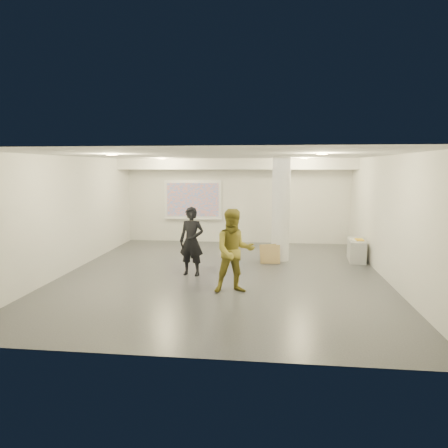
# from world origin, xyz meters

# --- Properties ---
(floor) EXTENTS (8.00, 9.00, 0.01)m
(floor) POSITION_xyz_m (0.00, 0.00, 0.00)
(floor) COLOR #36393E
(floor) RESTS_ON ground
(ceiling) EXTENTS (8.00, 9.00, 0.01)m
(ceiling) POSITION_xyz_m (0.00, 0.00, 3.00)
(ceiling) COLOR silver
(ceiling) RESTS_ON floor
(wall_back) EXTENTS (8.00, 0.01, 3.00)m
(wall_back) POSITION_xyz_m (0.00, 4.50, 1.50)
(wall_back) COLOR silver
(wall_back) RESTS_ON floor
(wall_front) EXTENTS (8.00, 0.01, 3.00)m
(wall_front) POSITION_xyz_m (0.00, -4.50, 1.50)
(wall_front) COLOR silver
(wall_front) RESTS_ON floor
(wall_left) EXTENTS (0.01, 9.00, 3.00)m
(wall_left) POSITION_xyz_m (-4.00, 0.00, 1.50)
(wall_left) COLOR silver
(wall_left) RESTS_ON floor
(wall_right) EXTENTS (0.01, 9.00, 3.00)m
(wall_right) POSITION_xyz_m (4.00, 0.00, 1.50)
(wall_right) COLOR silver
(wall_right) RESTS_ON floor
(soffit_band) EXTENTS (8.00, 1.10, 0.36)m
(soffit_band) POSITION_xyz_m (0.00, 3.95, 2.82)
(soffit_band) COLOR silver
(soffit_band) RESTS_ON ceiling
(downlight_nw) EXTENTS (0.22, 0.22, 0.02)m
(downlight_nw) POSITION_xyz_m (-2.20, 2.50, 2.98)
(downlight_nw) COLOR #F3BB80
(downlight_nw) RESTS_ON ceiling
(downlight_ne) EXTENTS (0.22, 0.22, 0.02)m
(downlight_ne) POSITION_xyz_m (2.20, 2.50, 2.98)
(downlight_ne) COLOR #F3BB80
(downlight_ne) RESTS_ON ceiling
(downlight_sw) EXTENTS (0.22, 0.22, 0.02)m
(downlight_sw) POSITION_xyz_m (-2.20, -1.50, 2.98)
(downlight_sw) COLOR #F3BB80
(downlight_sw) RESTS_ON ceiling
(downlight_se) EXTENTS (0.22, 0.22, 0.02)m
(downlight_se) POSITION_xyz_m (2.20, -1.50, 2.98)
(downlight_se) COLOR #F3BB80
(downlight_se) RESTS_ON ceiling
(column) EXTENTS (0.52, 0.52, 3.00)m
(column) POSITION_xyz_m (1.50, 1.80, 1.50)
(column) COLOR white
(column) RESTS_ON floor
(projection_screen) EXTENTS (2.10, 0.13, 1.42)m
(projection_screen) POSITION_xyz_m (-1.60, 4.45, 1.53)
(projection_screen) COLOR white
(projection_screen) RESTS_ON wall_back
(credenza) EXTENTS (0.54, 1.10, 0.62)m
(credenza) POSITION_xyz_m (3.72, 1.97, 0.31)
(credenza) COLOR #9A9D9F
(credenza) RESTS_ON floor
(papers_stack) EXTENTS (0.33, 0.38, 0.02)m
(papers_stack) POSITION_xyz_m (3.70, 1.93, 0.63)
(papers_stack) COLOR silver
(papers_stack) RESTS_ON credenza
(postit_pad) EXTENTS (0.24, 0.32, 0.03)m
(postit_pad) POSITION_xyz_m (3.77, 1.91, 0.64)
(postit_pad) COLOR gold
(postit_pad) RESTS_ON credenza
(cardboard_back) EXTENTS (0.52, 0.32, 0.54)m
(cardboard_back) POSITION_xyz_m (1.16, 1.41, 0.27)
(cardboard_back) COLOR olive
(cardboard_back) RESTS_ON floor
(cardboard_front) EXTENTS (0.50, 0.24, 0.53)m
(cardboard_front) POSITION_xyz_m (1.25, 1.36, 0.26)
(cardboard_front) COLOR olive
(cardboard_front) RESTS_ON floor
(woman) EXTENTS (0.69, 0.52, 1.73)m
(woman) POSITION_xyz_m (-0.76, -0.10, 0.87)
(woman) COLOR black
(woman) RESTS_ON floor
(man) EXTENTS (1.04, 0.90, 1.84)m
(man) POSITION_xyz_m (0.43, -1.39, 0.92)
(man) COLOR olive
(man) RESTS_ON floor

